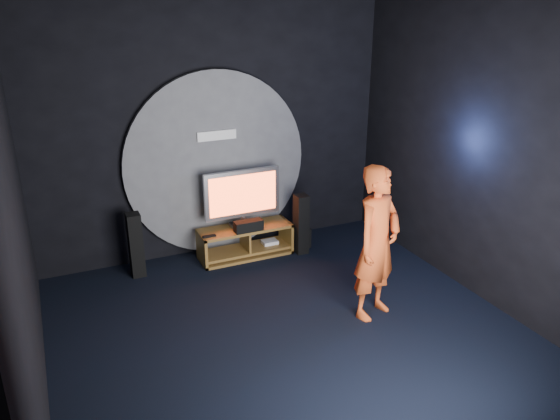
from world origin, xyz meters
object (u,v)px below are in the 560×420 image
Objects in this scene: tower_speaker_left at (136,245)px; tower_speaker_right at (301,224)px; subwoofer at (299,237)px; player at (377,243)px; tv at (242,196)px; media_console at (246,243)px.

tower_speaker_right is (2.30, -0.26, 0.00)m from tower_speaker_left.
subwoofer is at bearing 70.50° from tower_speaker_right.
player is (0.04, -1.82, 0.46)m from tower_speaker_right.
tower_speaker_left is 0.49× the size of player.
subwoofer is at bearing -1.55° from tower_speaker_left.
tv is at bearing 174.30° from subwoofer.
tv is (-0.01, 0.07, 0.70)m from media_console.
subwoofer is 0.17× the size of player.
tv is at bearing 0.78° from tower_speaker_left.
tower_speaker_left is 2.95× the size of subwoofer.
tower_speaker_right reaches higher than media_console.
tower_speaker_left is (-1.52, -0.02, -0.46)m from tv.
tv reaches higher than tower_speaker_left.
media_console is 0.84m from tower_speaker_right.
media_console is 1.50× the size of tower_speaker_right.
tv is 1.25× the size of tower_speaker_left.
tower_speaker_right is at bearing -109.50° from subwoofer.
media_console is at bearing 90.69° from player.
subwoofer is (0.85, -0.08, -0.75)m from tv.
subwoofer is at bearing -5.70° from tv.
media_console is 1.21× the size of tv.
tower_speaker_left is 3.17m from player.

